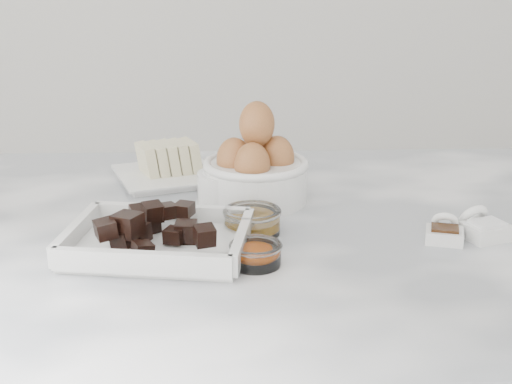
% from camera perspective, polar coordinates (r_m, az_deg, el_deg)
% --- Properties ---
extents(marble_slab, '(1.20, 0.80, 0.04)m').
position_cam_1_polar(marble_slab, '(1.02, -1.06, -3.74)').
color(marble_slab, white).
rests_on(marble_slab, cabinet).
extents(chocolate_dish, '(0.26, 0.21, 0.06)m').
position_cam_1_polar(chocolate_dish, '(0.93, -7.85, -3.31)').
color(chocolate_dish, white).
rests_on(chocolate_dish, marble_slab).
extents(butter_plate, '(0.20, 0.20, 0.07)m').
position_cam_1_polar(butter_plate, '(1.22, -7.31, 2.03)').
color(butter_plate, white).
rests_on(butter_plate, marble_slab).
extents(sugar_ramekin, '(0.09, 0.09, 0.05)m').
position_cam_1_polar(sugar_ramekin, '(1.09, -2.47, 0.39)').
color(sugar_ramekin, white).
rests_on(sugar_ramekin, marble_slab).
extents(egg_bowl, '(0.17, 0.17, 0.16)m').
position_cam_1_polar(egg_bowl, '(1.10, -0.03, 1.82)').
color(egg_bowl, white).
rests_on(egg_bowl, marble_slab).
extents(honey_bowl, '(0.08, 0.08, 0.04)m').
position_cam_1_polar(honey_bowl, '(0.98, -0.31, -2.29)').
color(honey_bowl, white).
rests_on(honey_bowl, marble_slab).
extents(zest_bowl, '(0.07, 0.07, 0.03)m').
position_cam_1_polar(zest_bowl, '(0.88, -0.04, -4.91)').
color(zest_bowl, white).
rests_on(zest_bowl, marble_slab).
extents(vanilla_spoon, '(0.06, 0.07, 0.04)m').
position_cam_1_polar(vanilla_spoon, '(0.99, 14.84, -3.07)').
color(vanilla_spoon, white).
rests_on(vanilla_spoon, marble_slab).
extents(salt_spoon, '(0.07, 0.08, 0.04)m').
position_cam_1_polar(salt_spoon, '(1.02, 17.70, -2.66)').
color(salt_spoon, white).
rests_on(salt_spoon, marble_slab).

